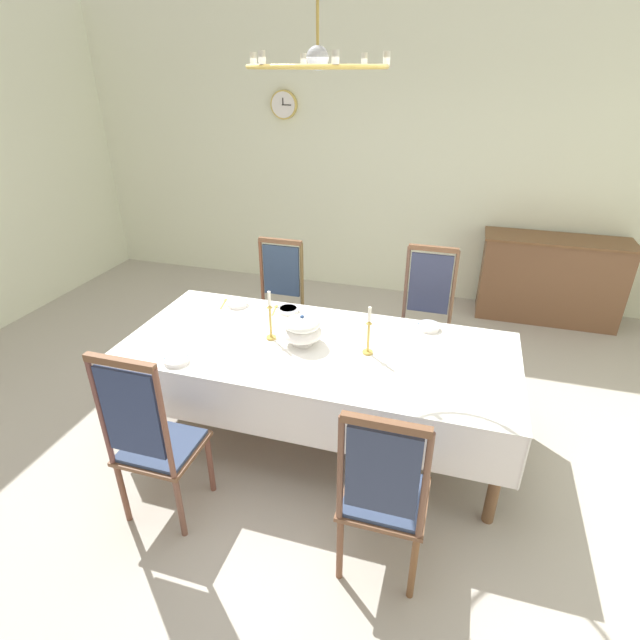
{
  "coord_description": "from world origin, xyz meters",
  "views": [
    {
      "loc": [
        0.85,
        -2.72,
        2.46
      ],
      "look_at": [
        0.01,
        0.09,
        0.95
      ],
      "focal_mm": 27.67,
      "sensor_mm": 36.0,
      "label": 1
    }
  ],
  "objects_px": {
    "spoon_primary": "(225,301)",
    "chandelier": "(318,65)",
    "candlestick_east": "(368,335)",
    "bowl_near_right": "(288,309)",
    "chair_north_b": "(425,318)",
    "mounted_clock": "(284,105)",
    "spoon_secondary": "(276,308)",
    "dining_table": "(318,355)",
    "bowl_far_left": "(429,326)",
    "sideboard": "(550,279)",
    "chair_north_a": "(278,301)",
    "bowl_near_left": "(237,303)",
    "bowl_far_right": "(176,360)",
    "soup_tureen": "(302,330)",
    "chair_south_a": "(152,439)",
    "chair_south_b": "(384,493)",
    "candlestick_west": "(270,320)"
  },
  "relations": [
    {
      "from": "chair_south_a",
      "to": "mounted_clock",
      "type": "xyz_separation_m",
      "value": [
        -0.55,
        3.76,
        1.49
      ]
    },
    {
      "from": "dining_table",
      "to": "chair_north_a",
      "type": "bearing_deg",
      "value": 124.86
    },
    {
      "from": "chair_south_a",
      "to": "bowl_near_left",
      "type": "distance_m",
      "value": 1.43
    },
    {
      "from": "chair_south_b",
      "to": "spoon_primary",
      "type": "distance_m",
      "value": 2.13
    },
    {
      "from": "dining_table",
      "to": "bowl_far_left",
      "type": "xyz_separation_m",
      "value": [
        0.7,
        0.46,
        0.09
      ]
    },
    {
      "from": "dining_table",
      "to": "chair_south_b",
      "type": "relative_size",
      "value": 2.37
    },
    {
      "from": "bowl_far_right",
      "to": "chair_south_b",
      "type": "bearing_deg",
      "value": -19.53
    },
    {
      "from": "chair_north_b",
      "to": "spoon_secondary",
      "type": "height_order",
      "value": "chair_north_b"
    },
    {
      "from": "chair_south_a",
      "to": "chair_south_b",
      "type": "xyz_separation_m",
      "value": [
        1.32,
        0.0,
        -0.03
      ]
    },
    {
      "from": "candlestick_west",
      "to": "soup_tureen",
      "type": "bearing_deg",
      "value": -0.0
    },
    {
      "from": "bowl_near_left",
      "to": "chair_north_b",
      "type": "bearing_deg",
      "value": 21.17
    },
    {
      "from": "candlestick_east",
      "to": "bowl_far_left",
      "type": "xyz_separation_m",
      "value": [
        0.35,
        0.46,
        -0.11
      ]
    },
    {
      "from": "chair_north_a",
      "to": "bowl_near_right",
      "type": "distance_m",
      "value": 0.66
    },
    {
      "from": "dining_table",
      "to": "chair_north_b",
      "type": "height_order",
      "value": "chair_north_b"
    },
    {
      "from": "chair_south_a",
      "to": "bowl_far_right",
      "type": "xyz_separation_m",
      "value": [
        -0.13,
        0.52,
        0.19
      ]
    },
    {
      "from": "chair_north_b",
      "to": "sideboard",
      "type": "bearing_deg",
      "value": -126.8
    },
    {
      "from": "candlestick_east",
      "to": "chair_north_a",
      "type": "bearing_deg",
      "value": 136.32
    },
    {
      "from": "bowl_near_right",
      "to": "spoon_secondary",
      "type": "relative_size",
      "value": 0.92
    },
    {
      "from": "sideboard",
      "to": "chandelier",
      "type": "bearing_deg",
      "value": 54.65
    },
    {
      "from": "chair_south_a",
      "to": "candlestick_east",
      "type": "bearing_deg",
      "value": 43.82
    },
    {
      "from": "dining_table",
      "to": "chandelier",
      "type": "relative_size",
      "value": 3.46
    },
    {
      "from": "bowl_far_right",
      "to": "mounted_clock",
      "type": "distance_m",
      "value": 3.51
    },
    {
      "from": "soup_tureen",
      "to": "bowl_far_left",
      "type": "distance_m",
      "value": 0.94
    },
    {
      "from": "candlestick_west",
      "to": "bowl_near_left",
      "type": "relative_size",
      "value": 2.1
    },
    {
      "from": "chair_south_b",
      "to": "sideboard",
      "type": "bearing_deg",
      "value": 71.79
    },
    {
      "from": "candlestick_west",
      "to": "bowl_near_right",
      "type": "height_order",
      "value": "candlestick_west"
    },
    {
      "from": "candlestick_west",
      "to": "bowl_far_left",
      "type": "distance_m",
      "value": 1.15
    },
    {
      "from": "bowl_near_right",
      "to": "bowl_far_right",
      "type": "distance_m",
      "value": 1.0
    },
    {
      "from": "bowl_far_left",
      "to": "sideboard",
      "type": "bearing_deg",
      "value": 62.08
    },
    {
      "from": "soup_tureen",
      "to": "bowl_near_right",
      "type": "distance_m",
      "value": 0.51
    },
    {
      "from": "chair_north_a",
      "to": "bowl_far_left",
      "type": "relative_size",
      "value": 6.9
    },
    {
      "from": "chair_north_a",
      "to": "chair_south_b",
      "type": "relative_size",
      "value": 0.99
    },
    {
      "from": "spoon_primary",
      "to": "chandelier",
      "type": "height_order",
      "value": "chandelier"
    },
    {
      "from": "candlestick_east",
      "to": "bowl_near_right",
      "type": "height_order",
      "value": "candlestick_east"
    },
    {
      "from": "spoon_primary",
      "to": "spoon_secondary",
      "type": "xyz_separation_m",
      "value": [
        0.44,
        0.01,
        0.0
      ]
    },
    {
      "from": "soup_tureen",
      "to": "bowl_near_left",
      "type": "distance_m",
      "value": 0.82
    },
    {
      "from": "candlestick_west",
      "to": "bowl_far_left",
      "type": "bearing_deg",
      "value": 23.84
    },
    {
      "from": "candlestick_east",
      "to": "sideboard",
      "type": "bearing_deg",
      "value": 60.17
    },
    {
      "from": "spoon_secondary",
      "to": "mounted_clock",
      "type": "relative_size",
      "value": 0.58
    },
    {
      "from": "chair_north_a",
      "to": "chandelier",
      "type": "bearing_deg",
      "value": 124.86
    },
    {
      "from": "sideboard",
      "to": "spoon_secondary",
      "type": "bearing_deg",
      "value": 42.14
    },
    {
      "from": "bowl_far_left",
      "to": "chair_north_b",
      "type": "bearing_deg",
      "value": 96.36
    },
    {
      "from": "dining_table",
      "to": "chair_south_b",
      "type": "xyz_separation_m",
      "value": [
        0.64,
        -0.98,
        -0.12
      ]
    },
    {
      "from": "bowl_near_left",
      "to": "mounted_clock",
      "type": "bearing_deg",
      "value": 100.33
    },
    {
      "from": "chair_north_b",
      "to": "mounted_clock",
      "type": "xyz_separation_m",
      "value": [
        -1.87,
        1.79,
        1.49
      ]
    },
    {
      "from": "bowl_far_left",
      "to": "candlestick_east",
      "type": "bearing_deg",
      "value": -127.54
    },
    {
      "from": "dining_table",
      "to": "candlestick_east",
      "type": "bearing_deg",
      "value": 0.0
    },
    {
      "from": "bowl_near_left",
      "to": "spoon_secondary",
      "type": "xyz_separation_m",
      "value": [
        0.32,
        0.04,
        -0.01
      ]
    },
    {
      "from": "chair_north_a",
      "to": "candlestick_west",
      "type": "relative_size",
      "value": 3.07
    },
    {
      "from": "sideboard",
      "to": "candlestick_east",
      "type": "bearing_deg",
      "value": 60.17
    }
  ]
}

